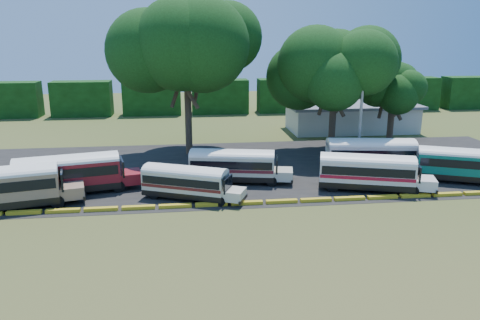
{
  "coord_description": "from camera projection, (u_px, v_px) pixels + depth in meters",
  "views": [
    {
      "loc": [
        -6.56,
        -35.8,
        14.04
      ],
      "look_at": [
        -1.47,
        6.0,
        2.56
      ],
      "focal_mm": 35.0,
      "sensor_mm": 36.0,
      "label": 1
    }
  ],
  "objects": [
    {
      "name": "bus_white_blue",
      "position": [
        373.0,
        153.0,
        48.28
      ],
      "size": [
        11.16,
        4.28,
        3.58
      ],
      "rotation": [
        0.0,
        0.0,
        -0.15
      ],
      "color": "black",
      "rests_on": "ground"
    },
    {
      "name": "curb",
      "position": [
        264.0,
        202.0,
        39.66
      ],
      "size": [
        53.7,
        0.45,
        0.3
      ],
      "color": "gold",
      "rests_on": "ground"
    },
    {
      "name": "terminal_building",
      "position": [
        351.0,
        117.0,
        69.04
      ],
      "size": [
        19.0,
        9.0,
        4.0
      ],
      "color": "beige",
      "rests_on": "ground"
    },
    {
      "name": "tree_center",
      "position": [
        335.0,
        67.0,
        54.32
      ],
      "size": [
        11.6,
        11.6,
        14.54
      ],
      "color": "#332019",
      "rests_on": "ground"
    },
    {
      "name": "asphalt_strip",
      "position": [
        256.0,
        168.0,
        50.35
      ],
      "size": [
        64.0,
        24.0,
        0.02
      ],
      "primitive_type": "cube",
      "color": "black",
      "rests_on": "ground"
    },
    {
      "name": "bus_white_red",
      "position": [
        369.0,
        170.0,
        42.64
      ],
      "size": [
        10.6,
        5.5,
        3.39
      ],
      "rotation": [
        0.0,
        0.0,
        -0.3
      ],
      "color": "black",
      "rests_on": "ground"
    },
    {
      "name": "bus_beige",
      "position": [
        3.0,
        185.0,
        37.95
      ],
      "size": [
        11.34,
        5.05,
        3.62
      ],
      "rotation": [
        0.0,
        0.0,
        0.22
      ],
      "color": "black",
      "rests_on": "ground"
    },
    {
      "name": "treeline_backdrop",
      "position": [
        220.0,
        96.0,
        83.92
      ],
      "size": [
        130.0,
        4.0,
        6.0
      ],
      "color": "black",
      "rests_on": "ground"
    },
    {
      "name": "bus_red",
      "position": [
        71.0,
        171.0,
        41.8
      ],
      "size": [
        11.24,
        4.98,
        3.59
      ],
      "rotation": [
        0.0,
        0.0,
        0.22
      ],
      "color": "black",
      "rests_on": "ground"
    },
    {
      "name": "bus_teal",
      "position": [
        466.0,
        163.0,
        44.99
      ],
      "size": [
        10.35,
        6.32,
        3.35
      ],
      "rotation": [
        0.0,
        0.0,
        -0.41
      ],
      "color": "black",
      "rests_on": "ground"
    },
    {
      "name": "tree_west",
      "position": [
        186.0,
        46.0,
        52.74
      ],
      "size": [
        13.76,
        13.76,
        17.66
      ],
      "color": "#332019",
      "rests_on": "ground"
    },
    {
      "name": "ground",
      "position": [
        266.0,
        208.0,
        38.74
      ],
      "size": [
        160.0,
        160.0,
        0.0
      ],
      "primitive_type": "plane",
      "color": "#304D19",
      "rests_on": "ground"
    },
    {
      "name": "bus_cream_west",
      "position": [
        187.0,
        181.0,
        40.46
      ],
      "size": [
        9.15,
        5.62,
        2.96
      ],
      "rotation": [
        0.0,
        0.0,
        -0.41
      ],
      "color": "black",
      "rests_on": "ground"
    },
    {
      "name": "bus_cream_east",
      "position": [
        235.0,
        164.0,
        45.0
      ],
      "size": [
        10.2,
        4.43,
        3.26
      ],
      "rotation": [
        0.0,
        0.0,
        -0.21
      ],
      "color": "black",
      "rests_on": "ground"
    },
    {
      "name": "utility_pole",
      "position": [
        360.0,
        123.0,
        50.62
      ],
      "size": [
        1.6,
        0.3,
        8.95
      ],
      "color": "gray",
      "rests_on": "ground"
    },
    {
      "name": "tree_east",
      "position": [
        394.0,
        83.0,
        58.22
      ],
      "size": [
        7.11,
        7.11,
        10.71
      ],
      "color": "#332019",
      "rests_on": "ground"
    }
  ]
}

